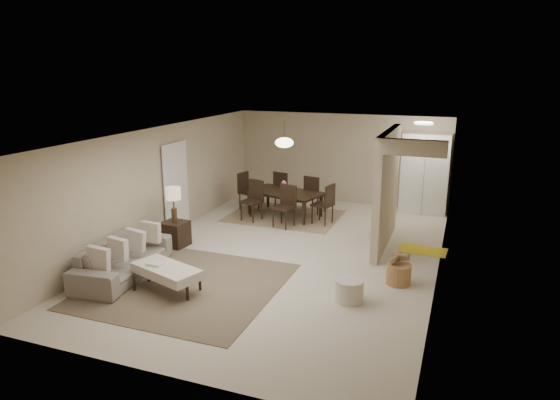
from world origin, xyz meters
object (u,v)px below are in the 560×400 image
at_px(round_pouf, 349,290).
at_px(dining_table, 284,204).
at_px(pantry_cabinet, 425,174).
at_px(side_table, 175,234).
at_px(sofa, 123,258).
at_px(ottoman_bench, 166,271).
at_px(wicker_basket, 399,274).

relative_size(round_pouf, dining_table, 0.26).
bearing_deg(dining_table, round_pouf, -43.97).
xyz_separation_m(pantry_cabinet, side_table, (-4.75, -4.54, -0.78)).
bearing_deg(round_pouf, sofa, -174.13).
distance_m(pantry_cabinet, ottoman_bench, 7.53).
xyz_separation_m(round_pouf, dining_table, (-2.67, 4.18, 0.14)).
relative_size(pantry_cabinet, ottoman_bench, 1.52).
bearing_deg(dining_table, ottoman_bench, -80.74).
bearing_deg(wicker_basket, round_pouf, -124.63).
bearing_deg(wicker_basket, pantry_cabinet, 90.27).
bearing_deg(sofa, dining_table, -25.11).
bearing_deg(dining_table, pantry_cabinet, 39.51).
bearing_deg(dining_table, sofa, -94.40).
distance_m(sofa, ottoman_bench, 1.16).
bearing_deg(pantry_cabinet, side_table, -136.28).
bearing_deg(ottoman_bench, round_pouf, 32.06).
height_order(pantry_cabinet, dining_table, pantry_cabinet).
relative_size(pantry_cabinet, wicker_basket, 4.83).
xyz_separation_m(sofa, wicker_basket, (4.82, 1.40, -0.15)).
height_order(wicker_basket, dining_table, dining_table).
height_order(sofa, round_pouf, sofa).
bearing_deg(ottoman_bench, wicker_basket, 43.21).
xyz_separation_m(ottoman_bench, side_table, (-1.07, 1.99, -0.09)).
bearing_deg(ottoman_bench, dining_table, 104.43).
xyz_separation_m(sofa, side_table, (0.05, 1.69, -0.06)).
height_order(ottoman_bench, side_table, side_table).
bearing_deg(side_table, sofa, -91.69).
bearing_deg(round_pouf, wicker_basket, 55.37).
relative_size(sofa, dining_table, 1.22).
bearing_deg(round_pouf, ottoman_bench, -166.51).
relative_size(side_table, dining_table, 0.29).
bearing_deg(sofa, round_pouf, -91.44).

